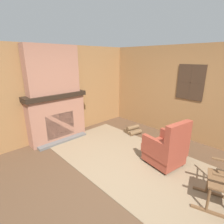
# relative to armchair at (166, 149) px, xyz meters

# --- Properties ---
(ground_plane) EXTENTS (14.00, 14.00, 0.00)m
(ground_plane) POSITION_rel_armchair_xyz_m (-0.28, -0.97, -0.35)
(ground_plane) COLOR #4C3523
(wood_panel_wall_left) EXTENTS (0.06, 5.53, 2.39)m
(wood_panel_wall_left) POSITION_rel_armchair_xyz_m (-2.77, -0.97, 0.84)
(wood_panel_wall_left) COLOR olive
(wood_panel_wall_left) RESTS_ON ground
(wood_panel_wall_back) EXTENTS (5.53, 0.09, 2.39)m
(wood_panel_wall_back) POSITION_rel_armchair_xyz_m (-0.28, 1.53, 0.85)
(wood_panel_wall_back) COLOR olive
(wood_panel_wall_back) RESTS_ON ground
(fireplace_hearth) EXTENTS (0.54, 1.54, 1.23)m
(fireplace_hearth) POSITION_rel_armchair_xyz_m (-2.56, -0.97, 0.26)
(fireplace_hearth) COLOR #93604C
(fireplace_hearth) RESTS_ON ground
(chimney_breast) EXTENTS (0.29, 1.27, 1.14)m
(chimney_breast) POSITION_rel_armchair_xyz_m (-2.58, -0.97, 1.44)
(chimney_breast) COLOR #93604C
(chimney_breast) RESTS_ON fireplace_hearth
(area_rug) EXTENTS (3.87, 2.02, 0.01)m
(area_rug) POSITION_rel_armchair_xyz_m (-0.57, -0.37, -0.35)
(area_rug) COLOR #7A664C
(area_rug) RESTS_ON ground
(armchair) EXTENTS (0.76, 0.73, 0.97)m
(armchair) POSITION_rel_armchair_xyz_m (0.00, 0.00, 0.00)
(armchair) COLOR brown
(armchair) RESTS_ON ground
(firewood_stack) EXTENTS (0.44, 0.45, 0.23)m
(firewood_stack) POSITION_rel_armchair_xyz_m (-1.45, 0.74, -0.27)
(firewood_stack) COLOR brown
(firewood_stack) RESTS_ON ground
(oil_lamp_vase) EXTENTS (0.13, 0.13, 0.27)m
(oil_lamp_vase) POSITION_rel_armchair_xyz_m (-2.61, -1.46, 0.97)
(oil_lamp_vase) COLOR #B24C42
(oil_lamp_vase) RESTS_ON fireplace_hearth
(storage_case) EXTENTS (0.15, 0.21, 0.15)m
(storage_case) POSITION_rel_armchair_xyz_m (-2.61, -0.55, 0.95)
(storage_case) COLOR brown
(storage_case) RESTS_ON fireplace_hearth
(decorative_plate_on_mantel) EXTENTS (0.07, 0.27, 0.27)m
(decorative_plate_on_mantel) POSITION_rel_armchair_xyz_m (-2.63, -0.92, 1.01)
(decorative_plate_on_mantel) COLOR gold
(decorative_plate_on_mantel) RESTS_ON fireplace_hearth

